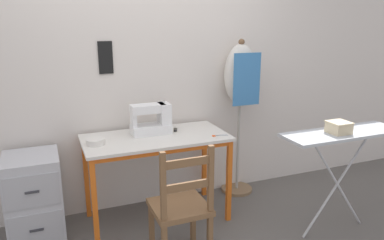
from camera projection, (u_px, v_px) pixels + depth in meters
ground_plane at (169, 235)px, 3.12m from camera, size 14.00×14.00×0.00m
wall_back at (143, 72)px, 3.39m from camera, size 10.00×0.06×2.55m
sewing_table at (157, 147)px, 3.20m from camera, size 1.23×0.61×0.77m
sewing_machine at (153, 120)px, 3.24m from camera, size 0.35×0.18×0.29m
fabric_bowl at (96, 142)px, 2.97m from camera, size 0.15×0.15×0.05m
scissors at (217, 136)px, 3.20m from camera, size 0.14×0.05×0.01m
thread_spool_near_machine at (175, 130)px, 3.31m from camera, size 0.04×0.04×0.03m
wooden_chair at (181, 208)px, 2.67m from camera, size 0.40×0.38×0.93m
filing_cabinet at (35, 198)px, 2.99m from camera, size 0.42×0.47×0.71m
dress_form at (240, 83)px, 3.63m from camera, size 0.33×0.32×1.56m
ironing_board at (342, 138)px, 2.98m from camera, size 1.02×0.32×0.88m
storage_box at (339, 127)px, 2.92m from camera, size 0.16×0.16×0.09m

